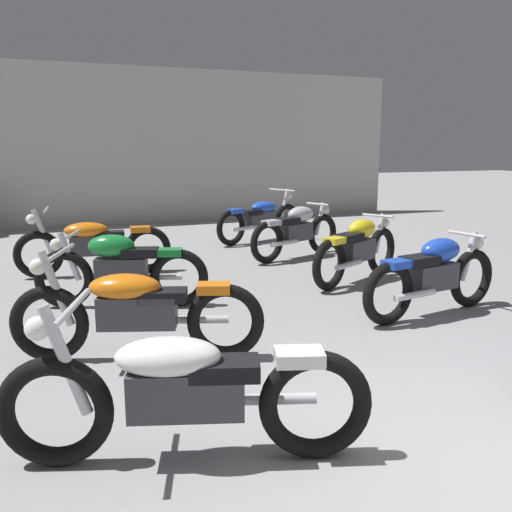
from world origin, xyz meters
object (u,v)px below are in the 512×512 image
at_px(motorcycle_left_row_1, 136,310).
at_px(motorcycle_right_row_1, 434,274).
at_px(motorcycle_left_row_0, 184,389).
at_px(motorcycle_left_row_3, 93,244).
at_px(motorcycle_right_row_2, 358,248).
at_px(motorcycle_right_row_4, 261,218).
at_px(motorcycle_right_row_3, 297,230).
at_px(motorcycle_left_row_2, 120,268).

xyz_separation_m(motorcycle_left_row_1, motorcycle_right_row_1, (3.22, 0.10, 0.01)).
distance_m(motorcycle_left_row_0, motorcycle_left_row_1, 1.69).
bearing_deg(motorcycle_left_row_1, motorcycle_left_row_3, 89.93).
height_order(motorcycle_left_row_3, motorcycle_right_row_2, motorcycle_left_row_3).
bearing_deg(motorcycle_right_row_4, motorcycle_right_row_3, -92.68).
relative_size(motorcycle_left_row_3, motorcycle_right_row_1, 1.11).
height_order(motorcycle_left_row_2, motorcycle_right_row_3, same).
relative_size(motorcycle_left_row_0, motorcycle_right_row_4, 1.02).
distance_m(motorcycle_left_row_3, motorcycle_right_row_3, 3.23).
distance_m(motorcycle_right_row_2, motorcycle_right_row_3, 1.76).
bearing_deg(motorcycle_left_row_2, motorcycle_right_row_4, 48.14).
height_order(motorcycle_left_row_0, motorcycle_left_row_2, motorcycle_left_row_0).
bearing_deg(motorcycle_right_row_1, motorcycle_right_row_2, 87.43).
bearing_deg(motorcycle_left_row_2, motorcycle_left_row_3, 93.77).
bearing_deg(motorcycle_left_row_3, motorcycle_left_row_1, -90.07).
bearing_deg(motorcycle_left_row_3, motorcycle_right_row_4, 28.35).
distance_m(motorcycle_left_row_2, motorcycle_right_row_4, 4.79).
height_order(motorcycle_left_row_2, motorcycle_right_row_4, motorcycle_right_row_4).
xyz_separation_m(motorcycle_left_row_0, motorcycle_right_row_4, (3.34, 6.95, 0.00)).
height_order(motorcycle_left_row_1, motorcycle_right_row_4, same).
height_order(motorcycle_right_row_1, motorcycle_right_row_3, same).
bearing_deg(motorcycle_left_row_3, motorcycle_left_row_2, -86.23).
xyz_separation_m(motorcycle_right_row_1, motorcycle_right_row_4, (0.10, 5.15, -0.01)).
height_order(motorcycle_right_row_1, motorcycle_right_row_2, same).
bearing_deg(motorcycle_left_row_1, motorcycle_left_row_0, -90.71).
relative_size(motorcycle_left_row_1, motorcycle_right_row_3, 1.10).
bearing_deg(motorcycle_right_row_2, motorcycle_left_row_3, 152.32).
bearing_deg(motorcycle_right_row_4, motorcycle_right_row_1, -91.06).
distance_m(motorcycle_left_row_1, motorcycle_right_row_1, 3.22).
height_order(motorcycle_left_row_1, motorcycle_left_row_2, motorcycle_left_row_1).
bearing_deg(motorcycle_left_row_0, motorcycle_left_row_1, 89.29).
height_order(motorcycle_left_row_0, motorcycle_right_row_4, same).
distance_m(motorcycle_left_row_0, motorcycle_right_row_2, 4.77).
distance_m(motorcycle_right_row_1, motorcycle_right_row_3, 3.40).
relative_size(motorcycle_right_row_3, motorcycle_right_row_4, 0.92).
bearing_deg(motorcycle_right_row_3, motorcycle_left_row_3, -179.35).
bearing_deg(motorcycle_right_row_1, motorcycle_left_row_1, -178.13).
distance_m(motorcycle_left_row_3, motorcycle_right_row_1, 4.65).
height_order(motorcycle_left_row_3, motorcycle_right_row_1, motorcycle_left_row_3).
distance_m(motorcycle_left_row_1, motorcycle_right_row_4, 6.21).
bearing_deg(motorcycle_right_row_4, motorcycle_left_row_3, -151.65).
xyz_separation_m(motorcycle_left_row_0, motorcycle_right_row_3, (3.25, 5.20, 0.01)).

